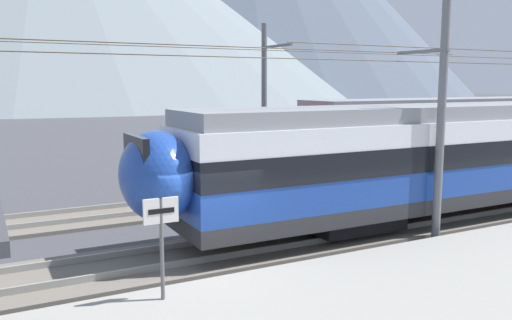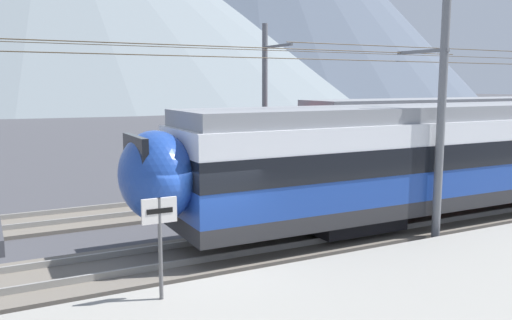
{
  "view_description": "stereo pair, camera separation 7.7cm",
  "coord_description": "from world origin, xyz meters",
  "px_view_note": "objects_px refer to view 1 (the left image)",
  "views": [
    {
      "loc": [
        -4.71,
        -11.47,
        4.53
      ],
      "look_at": [
        3.29,
        3.79,
        2.05
      ],
      "focal_mm": 37.28,
      "sensor_mm": 36.0,
      "label": 1
    },
    {
      "loc": [
        -4.64,
        -11.5,
        4.53
      ],
      "look_at": [
        3.29,
        3.79,
        2.05
      ],
      "focal_mm": 37.28,
      "sensor_mm": 36.0,
      "label": 2
    }
  ],
  "objects_px": {
    "catenary_mast_mid": "(438,109)",
    "catenary_mast_far_side": "(266,102)",
    "train_far_track": "(508,129)",
    "platform_sign": "(161,225)"
  },
  "relations": [
    {
      "from": "catenary_mast_far_side",
      "to": "catenary_mast_mid",
      "type": "bearing_deg",
      "value": -85.77
    },
    {
      "from": "platform_sign",
      "to": "train_far_track",
      "type": "bearing_deg",
      "value": 21.52
    },
    {
      "from": "catenary_mast_far_side",
      "to": "platform_sign",
      "type": "xyz_separation_m",
      "value": [
        -7.93,
        -10.23,
        -1.98
      ]
    },
    {
      "from": "catenary_mast_far_side",
      "to": "platform_sign",
      "type": "bearing_deg",
      "value": -127.8
    },
    {
      "from": "train_far_track",
      "to": "catenary_mast_mid",
      "type": "relative_size",
      "value": 0.64
    },
    {
      "from": "catenary_mast_mid",
      "to": "platform_sign",
      "type": "xyz_separation_m",
      "value": [
        -8.6,
        -1.24,
        -2.01
      ]
    },
    {
      "from": "train_far_track",
      "to": "platform_sign",
      "type": "height_order",
      "value": "train_far_track"
    },
    {
      "from": "platform_sign",
      "to": "catenary_mast_mid",
      "type": "bearing_deg",
      "value": 8.22
    },
    {
      "from": "catenary_mast_mid",
      "to": "catenary_mast_far_side",
      "type": "height_order",
      "value": "catenary_mast_mid"
    },
    {
      "from": "train_far_track",
      "to": "platform_sign",
      "type": "bearing_deg",
      "value": -158.48
    }
  ]
}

